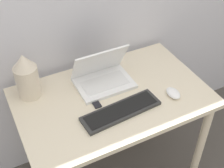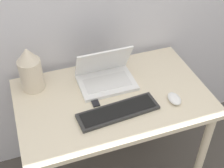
{
  "view_description": "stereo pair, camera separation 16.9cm",
  "coord_description": "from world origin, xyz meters",
  "px_view_note": "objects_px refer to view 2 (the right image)",
  "views": [
    {
      "loc": [
        -0.59,
        -0.82,
        1.98
      ],
      "look_at": [
        -0.01,
        0.33,
        0.88
      ],
      "focal_mm": 50.0,
      "sensor_mm": 36.0,
      "label": 1
    },
    {
      "loc": [
        -0.43,
        -0.88,
        1.98
      ],
      "look_at": [
        -0.01,
        0.33,
        0.88
      ],
      "focal_mm": 50.0,
      "sensor_mm": 36.0,
      "label": 2
    }
  ],
  "objects_px": {
    "laptop": "(105,75)",
    "vase": "(30,69)",
    "mouse": "(174,99)",
    "mp3_player": "(96,103)",
    "keyboard": "(118,111)"
  },
  "relations": [
    {
      "from": "mouse",
      "to": "mp3_player",
      "type": "xyz_separation_m",
      "value": [
        -0.42,
        0.12,
        -0.01
      ]
    },
    {
      "from": "keyboard",
      "to": "mouse",
      "type": "height_order",
      "value": "mouse"
    },
    {
      "from": "vase",
      "to": "mp3_player",
      "type": "bearing_deg",
      "value": -39.85
    },
    {
      "from": "laptop",
      "to": "vase",
      "type": "bearing_deg",
      "value": 167.88
    },
    {
      "from": "keyboard",
      "to": "mp3_player",
      "type": "distance_m",
      "value": 0.14
    },
    {
      "from": "laptop",
      "to": "mouse",
      "type": "xyz_separation_m",
      "value": [
        0.31,
        -0.29,
        -0.03
      ]
    },
    {
      "from": "laptop",
      "to": "mp3_player",
      "type": "xyz_separation_m",
      "value": [
        -0.11,
        -0.16,
        -0.05
      ]
    },
    {
      "from": "mouse",
      "to": "vase",
      "type": "relative_size",
      "value": 0.38
    },
    {
      "from": "mouse",
      "to": "vase",
      "type": "height_order",
      "value": "vase"
    },
    {
      "from": "mp3_player",
      "to": "vase",
      "type": "bearing_deg",
      "value": 140.15
    },
    {
      "from": "keyboard",
      "to": "vase",
      "type": "height_order",
      "value": "vase"
    },
    {
      "from": "keyboard",
      "to": "mouse",
      "type": "xyz_separation_m",
      "value": [
        0.33,
        -0.02,
        0.01
      ]
    },
    {
      "from": "mp3_player",
      "to": "mouse",
      "type": "bearing_deg",
      "value": -16.34
    },
    {
      "from": "laptop",
      "to": "mouse",
      "type": "height_order",
      "value": "laptop"
    },
    {
      "from": "mouse",
      "to": "mp3_player",
      "type": "distance_m",
      "value": 0.44
    }
  ]
}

